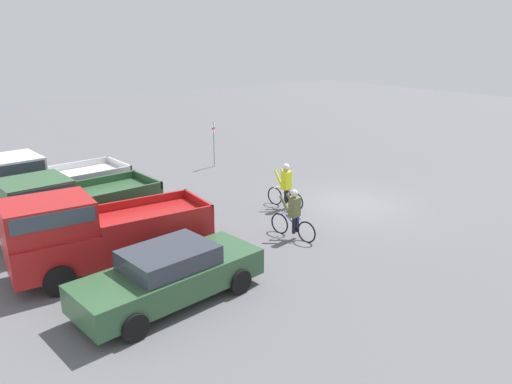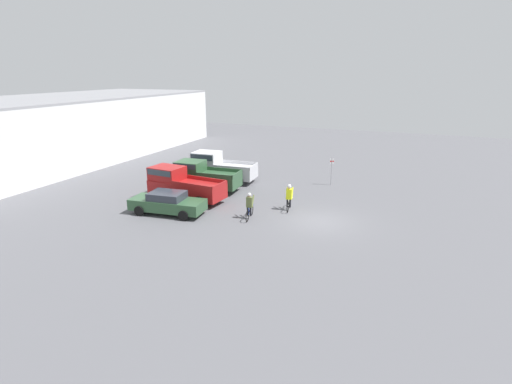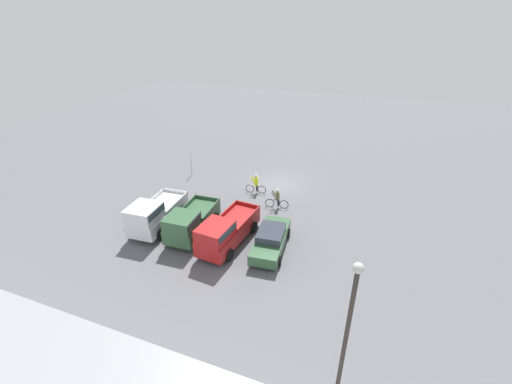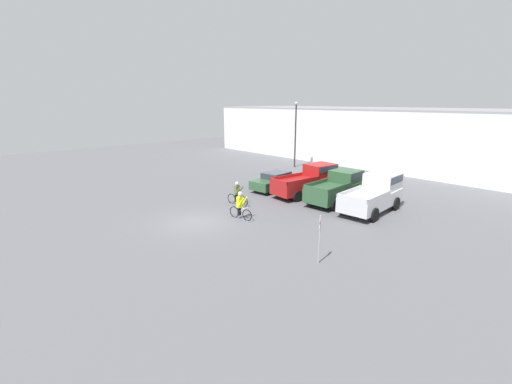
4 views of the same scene
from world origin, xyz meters
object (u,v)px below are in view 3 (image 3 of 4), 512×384
at_px(pickup_truck_0, 225,231).
at_px(cyclist_1, 277,198).
at_px(sedan_0, 271,239).
at_px(pickup_truck_1, 190,222).
at_px(cyclist_0, 256,183).
at_px(pickup_truck_2, 154,214).
at_px(fire_lane_sign, 191,161).
at_px(lamppost, 347,331).

bearing_deg(pickup_truck_0, cyclist_1, -105.46).
bearing_deg(sedan_0, pickup_truck_1, 5.66).
relative_size(sedan_0, cyclist_0, 2.79).
xyz_separation_m(pickup_truck_1, pickup_truck_2, (2.79, 0.15, 0.09)).
height_order(cyclist_1, fire_lane_sign, fire_lane_sign).
distance_m(pickup_truck_0, pickup_truck_1, 2.75).
distance_m(pickup_truck_0, cyclist_0, 7.77).
bearing_deg(sedan_0, lamppost, 122.59).
distance_m(pickup_truck_2, lamppost, 16.25).
bearing_deg(pickup_truck_0, pickup_truck_1, -5.06).
bearing_deg(cyclist_1, sedan_0, 103.08).
xyz_separation_m(fire_lane_sign, lamppost, (-16.13, 16.87, 2.73)).
bearing_deg(cyclist_1, pickup_truck_0, 74.54).
height_order(fire_lane_sign, lamppost, lamppost).
height_order(pickup_truck_0, fire_lane_sign, pickup_truck_0).
relative_size(sedan_0, fire_lane_sign, 2.17).
relative_size(sedan_0, lamppost, 0.70).
xyz_separation_m(sedan_0, pickup_truck_1, (5.58, 0.55, 0.40)).
height_order(sedan_0, pickup_truck_2, pickup_truck_2).
bearing_deg(pickup_truck_2, sedan_0, -175.21).
distance_m(pickup_truck_0, pickup_truck_2, 5.52).
bearing_deg(fire_lane_sign, pickup_truck_0, 130.70).
distance_m(pickup_truck_2, cyclist_0, 8.99).
xyz_separation_m(pickup_truck_2, cyclist_0, (-4.73, -7.63, -0.33)).
height_order(cyclist_1, lamppost, lamppost).
bearing_deg(cyclist_0, fire_lane_sign, -10.56).
relative_size(pickup_truck_2, cyclist_1, 2.89).
distance_m(pickup_truck_1, cyclist_1, 7.20).
relative_size(pickup_truck_1, pickup_truck_2, 0.93).
relative_size(fire_lane_sign, lamppost, 0.32).
height_order(pickup_truck_0, pickup_truck_1, pickup_truck_0).
height_order(sedan_0, cyclist_0, cyclist_0).
relative_size(sedan_0, cyclist_1, 2.67).
xyz_separation_m(pickup_truck_2, fire_lane_sign, (2.24, -8.93, 0.15)).
bearing_deg(pickup_truck_2, lamppost, 150.26).
xyz_separation_m(sedan_0, fire_lane_sign, (10.61, -8.23, 0.64)).
relative_size(pickup_truck_2, cyclist_0, 3.01).
distance_m(pickup_truck_1, lamppost, 14.04).
distance_m(pickup_truck_0, lamppost, 11.83).
distance_m(pickup_truck_1, pickup_truck_2, 2.79).
xyz_separation_m(pickup_truck_2, cyclist_1, (-7.17, -5.86, -0.40)).
height_order(pickup_truck_2, lamppost, lamppost).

